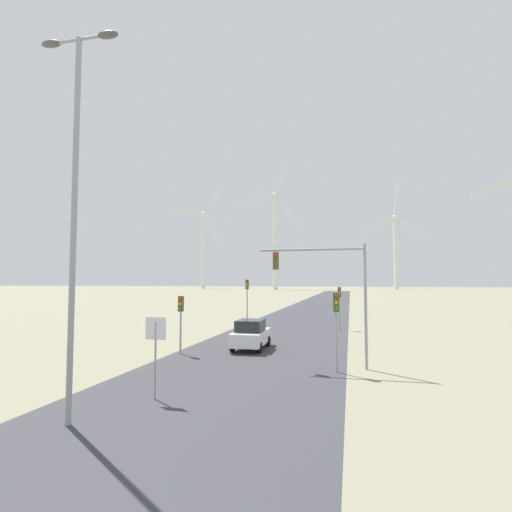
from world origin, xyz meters
name	(u,v)px	position (x,y,z in m)	size (l,w,h in m)	color
road_surface	(309,314)	(0.00, 48.00, 0.00)	(10.00, 240.00, 0.01)	#38383D
streetlamp	(75,183)	(-2.96, 7.23, 7.25)	(2.73, 0.32, 11.93)	#93999E
stop_sign_near	(156,342)	(-1.68, 10.15, 2.05)	(0.81, 0.07, 2.94)	#93999E
traffic_light_post_near_left	(181,311)	(-4.46, 18.58, 2.48)	(0.28, 0.34, 3.37)	#93999E
traffic_light_post_near_right	(336,314)	(4.57, 15.93, 2.72)	(0.28, 0.33, 3.71)	#93999E
traffic_light_post_mid_left	(247,292)	(-4.22, 33.10, 3.20)	(0.28, 0.33, 4.38)	#93999E
traffic_light_post_mid_right	(339,298)	(4.28, 32.62, 2.73)	(0.28, 0.33, 3.71)	#93999E
traffic_light_mast_overhead	(327,278)	(4.10, 16.90, 4.39)	(5.27, 0.35, 6.08)	#93999E
car_approaching	(251,334)	(-0.88, 21.22, 0.91)	(1.89, 4.14, 1.83)	white
wind_turbine_far_left	(203,242)	(-76.51, 211.23, 26.60)	(28.88, 10.40, 59.46)	white
wind_turbine_left	(275,230)	(-30.48, 188.62, 29.23)	(35.84, 5.82, 67.54)	white
wind_turbine_center	(396,243)	(28.83, 218.64, 24.26)	(34.98, 2.74, 57.91)	white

